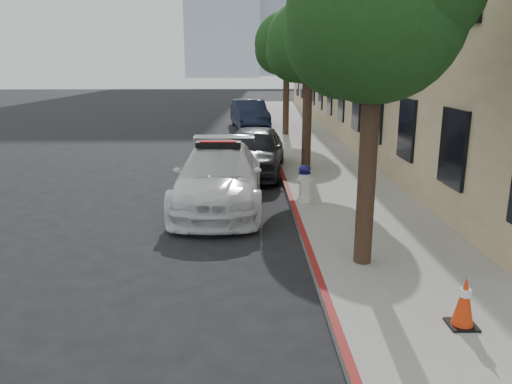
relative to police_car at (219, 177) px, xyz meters
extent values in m
plane|color=black|center=(-0.24, -2.07, -0.75)|extent=(120.00, 120.00, 0.00)
cube|color=gray|center=(3.36, 7.93, -0.68)|extent=(3.20, 50.00, 0.15)
cube|color=maroon|center=(1.82, 7.93, -0.68)|extent=(0.12, 50.00, 0.15)
cube|color=tan|center=(8.96, 12.93, 4.25)|extent=(8.00, 36.00, 10.00)
cylinder|color=black|center=(2.66, -4.07, 1.05)|extent=(0.30, 0.30, 3.30)
sphere|color=#1D3E13|center=(2.66, -4.07, 3.50)|extent=(2.80, 2.80, 2.80)
sphere|color=#1D3E13|center=(2.31, -3.77, 3.20)|extent=(2.10, 2.10, 2.10)
cylinder|color=black|center=(2.66, 3.93, 0.99)|extent=(0.30, 0.30, 3.19)
sphere|color=#1D3E13|center=(2.66, 3.93, 3.39)|extent=(2.60, 2.60, 2.60)
sphere|color=#1D3E13|center=(3.06, 3.63, 3.79)|extent=(2.08, 2.08, 2.08)
sphere|color=#1D3E13|center=(2.31, 4.23, 3.09)|extent=(1.95, 1.95, 1.95)
cylinder|color=black|center=(2.66, 11.93, 1.10)|extent=(0.30, 0.30, 3.41)
sphere|color=#1D3E13|center=(2.66, 11.93, 3.61)|extent=(3.00, 3.00, 3.00)
sphere|color=#1D3E13|center=(3.06, 11.63, 4.01)|extent=(2.40, 2.40, 2.40)
sphere|color=#1D3E13|center=(2.31, 12.23, 3.31)|extent=(2.25, 2.25, 2.25)
imported|color=white|center=(0.00, 0.00, 0.00)|extent=(2.21, 5.21, 1.50)
cube|color=black|center=(0.00, 0.00, 0.81)|extent=(1.11, 0.30, 0.14)
cube|color=#A50A07|center=(0.00, 0.00, 0.87)|extent=(0.90, 0.24, 0.06)
imported|color=black|center=(0.96, 3.69, 0.02)|extent=(2.32, 4.69, 1.54)
imported|color=black|center=(0.96, 15.39, 0.02)|extent=(2.24, 4.84, 1.54)
cylinder|color=white|center=(2.11, -0.19, -0.55)|extent=(0.36, 0.36, 0.11)
cylinder|color=white|center=(2.11, -0.19, -0.18)|extent=(0.27, 0.27, 0.62)
ellipsoid|color=#161458|center=(2.11, -0.19, 0.23)|extent=(0.29, 0.29, 0.20)
cylinder|color=white|center=(2.11, -0.19, -0.04)|extent=(0.40, 0.20, 0.11)
cylinder|color=white|center=(2.11, -0.19, -0.04)|extent=(0.16, 0.22, 0.11)
cube|color=black|center=(3.46, -6.28, -0.59)|extent=(0.36, 0.36, 0.03)
cone|color=red|center=(3.46, -6.28, -0.24)|extent=(0.28, 0.28, 0.67)
cylinder|color=white|center=(3.46, -6.28, -0.13)|extent=(0.15, 0.15, 0.10)
camera|label=1|loc=(0.61, -12.10, 2.75)|focal=35.00mm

